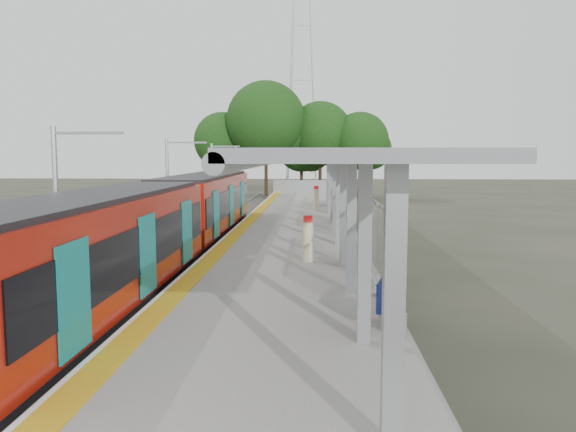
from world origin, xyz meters
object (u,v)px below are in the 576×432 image
object	(u,v)px
info_pillar_near	(308,242)
litter_bin	(353,257)
bench_near	(388,300)
bench_mid	(341,214)
bench_far	(332,199)
info_pillar_far	(316,200)
train	(168,223)

from	to	relation	value
info_pillar_near	litter_bin	bearing A→B (deg)	-51.43
bench_near	bench_mid	size ratio (longest dim) A/B	1.11
bench_far	info_pillar_far	distance (m)	3.31
bench_far	info_pillar_far	bearing A→B (deg)	-107.43
litter_bin	bench_mid	bearing A→B (deg)	89.19
train	info_pillar_far	distance (m)	16.83
bench_far	info_pillar_far	xyz separation A→B (m)	(-1.11, -3.11, 0.19)
train	bench_mid	world-z (taller)	train
bench_mid	info_pillar_near	distance (m)	11.05
train	litter_bin	size ratio (longest dim) A/B	31.77
bench_near	bench_mid	distance (m)	18.00
bench_near	litter_bin	world-z (taller)	bench_near
bench_mid	bench_far	xyz separation A→B (m)	(-0.19, 10.07, 0.01)
bench_near	litter_bin	xyz separation A→B (m)	(-0.39, 5.59, -0.12)
bench_far	litter_bin	distance (m)	22.48
bench_near	info_pillar_near	size ratio (longest dim) A/B	1.02
info_pillar_near	train	bearing A→B (deg)	153.83
info_pillar_near	litter_bin	world-z (taller)	info_pillar_near
train	info_pillar_far	world-z (taller)	train
bench_near	litter_bin	size ratio (longest dim) A/B	1.84
bench_near	info_pillar_near	xyz separation A→B (m)	(-1.79, 7.06, 0.13)
litter_bin	bench_near	bearing A→B (deg)	-86.06
litter_bin	info_pillar_near	bearing A→B (deg)	133.79
litter_bin	bench_far	bearing A→B (deg)	90.03
bench_near	litter_bin	distance (m)	5.61
bench_mid	bench_far	world-z (taller)	bench_far
train	info_pillar_near	size ratio (longest dim) A/B	17.59
bench_mid	litter_bin	xyz separation A→B (m)	(-0.17, -12.40, -0.06)
bench_far	info_pillar_near	xyz separation A→B (m)	(-1.40, -21.01, 0.17)
info_pillar_far	train	bearing A→B (deg)	-126.72
bench_far	info_pillar_near	size ratio (longest dim) A/B	0.90
bench_mid	bench_far	bearing A→B (deg)	73.49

